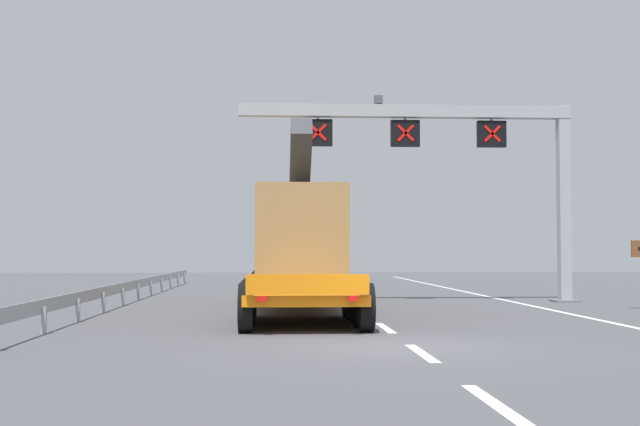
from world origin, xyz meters
TOP-DOWN VIEW (x-y plane):
  - ground at (0.00, 0.00)m, footprint 112.00×112.00m
  - lane_markings at (0.29, 10.99)m, footprint 0.20×36.57m
  - edge_line_right at (6.20, 12.00)m, footprint 0.20×63.00m
  - overhead_lane_gantry at (3.94, 13.45)m, footprint 12.13×0.90m
  - heavy_haul_truck_orange at (-1.64, 10.20)m, footprint 3.04×14.07m
  - guardrail_left at (-7.41, 15.30)m, footprint 0.13×34.59m

SIDE VIEW (x-z plane):
  - ground at x=0.00m, z-range 0.00..0.00m
  - edge_line_right at x=6.20m, z-range 0.00..0.01m
  - lane_markings at x=0.29m, z-range 0.00..0.01m
  - guardrail_left at x=-7.41m, z-range 0.18..0.94m
  - heavy_haul_truck_orange at x=-1.64m, z-range -0.66..4.64m
  - overhead_lane_gantry at x=3.94m, z-range 2.03..9.39m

